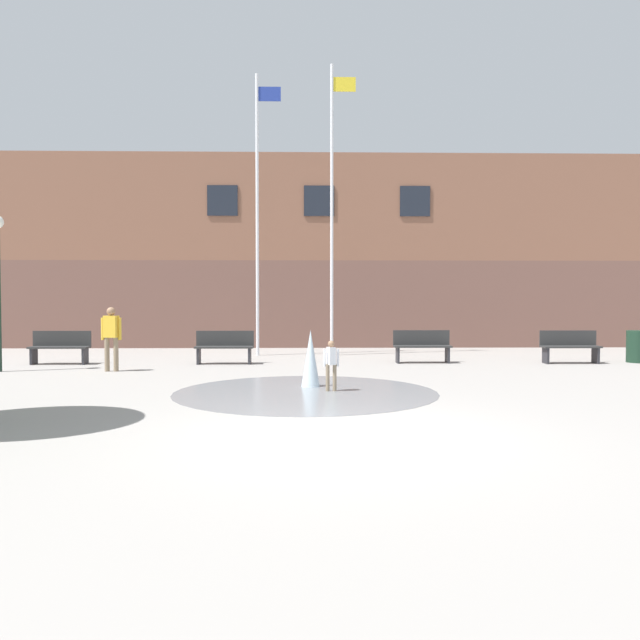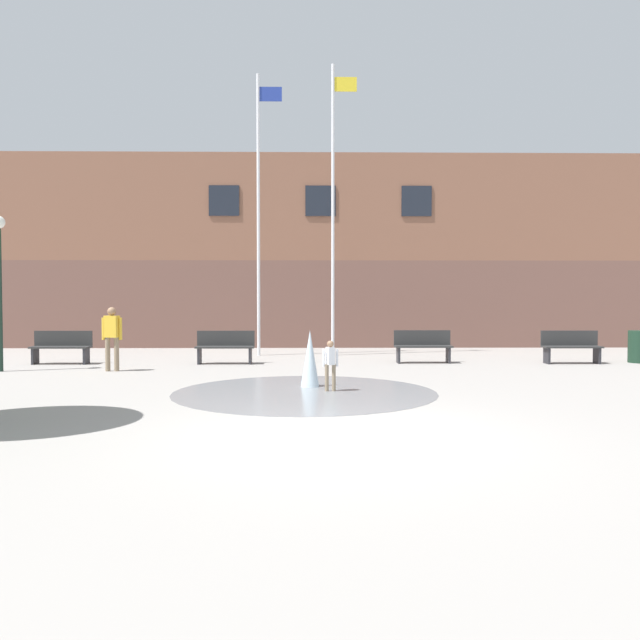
% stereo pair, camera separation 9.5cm
% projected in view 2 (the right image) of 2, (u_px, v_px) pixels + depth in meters
% --- Properties ---
extents(ground_plane, '(100.00, 100.00, 0.00)m').
position_uv_depth(ground_plane, '(338.00, 434.00, 8.23)').
color(ground_plane, gray).
extents(library_building, '(36.00, 6.05, 7.12)m').
position_uv_depth(library_building, '(319.00, 256.00, 25.70)').
color(library_building, brown).
rests_on(library_building, ground).
extents(splash_fountain, '(5.06, 5.06, 1.16)m').
position_uv_depth(splash_fountain, '(307.00, 376.00, 12.30)').
color(splash_fountain, gray).
rests_on(splash_fountain, ground).
extents(park_bench_far_left, '(1.60, 0.44, 0.91)m').
position_uv_depth(park_bench_far_left, '(62.00, 347.00, 17.19)').
color(park_bench_far_left, '#28282D').
rests_on(park_bench_far_left, ground).
extents(park_bench_left_of_flagpoles, '(1.60, 0.44, 0.91)m').
position_uv_depth(park_bench_left_of_flagpoles, '(225.00, 346.00, 17.23)').
color(park_bench_left_of_flagpoles, '#28282D').
rests_on(park_bench_left_of_flagpoles, ground).
extents(park_bench_under_left_flagpole, '(1.60, 0.44, 0.91)m').
position_uv_depth(park_bench_under_left_flagpole, '(423.00, 346.00, 17.47)').
color(park_bench_under_left_flagpole, '#28282D').
rests_on(park_bench_under_left_flagpole, ground).
extents(park_bench_near_trashcan, '(1.60, 0.44, 0.91)m').
position_uv_depth(park_bench_near_trashcan, '(571.00, 346.00, 17.31)').
color(park_bench_near_trashcan, '#28282D').
rests_on(park_bench_near_trashcan, ground).
extents(adult_near_bench, '(0.50, 0.28, 1.59)m').
position_uv_depth(adult_near_bench, '(112.00, 334.00, 15.42)').
color(adult_near_bench, '#89755B').
rests_on(adult_near_bench, ground).
extents(child_with_pink_shirt, '(0.31, 0.24, 0.99)m').
position_uv_depth(child_with_pink_shirt, '(330.00, 362.00, 12.07)').
color(child_with_pink_shirt, '#89755B').
rests_on(child_with_pink_shirt, ground).
extents(flagpole_left, '(0.80, 0.10, 8.85)m').
position_uv_depth(flagpole_left, '(259.00, 208.00, 19.65)').
color(flagpole_left, silver).
rests_on(flagpole_left, ground).
extents(flagpole_right, '(0.80, 0.10, 9.16)m').
position_uv_depth(flagpole_right, '(334.00, 203.00, 19.68)').
color(flagpole_right, silver).
rests_on(flagpole_right, ground).
extents(trash_can, '(0.56, 0.56, 0.90)m').
position_uv_depth(trash_can, '(639.00, 347.00, 17.52)').
color(trash_can, '#193323').
rests_on(trash_can, ground).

